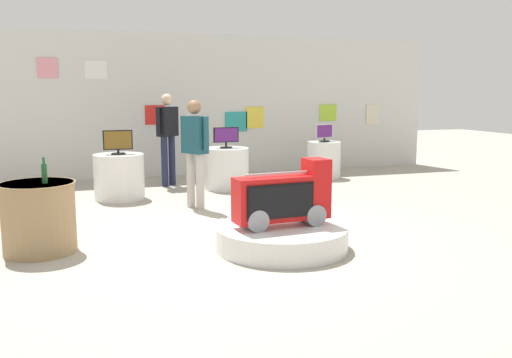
% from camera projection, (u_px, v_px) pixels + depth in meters
% --- Properties ---
extents(ground_plane, '(30.00, 30.00, 0.00)m').
position_uv_depth(ground_plane, '(234.00, 239.00, 6.43)').
color(ground_plane, '#A8A091').
extents(back_wall_display, '(11.77, 0.13, 2.85)m').
position_uv_depth(back_wall_display, '(165.00, 106.00, 11.03)').
color(back_wall_display, silver).
rests_on(back_wall_display, ground).
extents(main_display_pedestal, '(1.45, 1.45, 0.25)m').
position_uv_depth(main_display_pedestal, '(282.00, 237.00, 6.00)').
color(main_display_pedestal, silver).
rests_on(main_display_pedestal, ground).
extents(novelty_firetruck_tv, '(1.09, 0.42, 0.72)m').
position_uv_depth(novelty_firetruck_tv, '(284.00, 200.00, 5.94)').
color(novelty_firetruck_tv, gray).
rests_on(novelty_firetruck_tv, main_display_pedestal).
extents(display_pedestal_left_rear, '(0.65, 0.65, 0.72)m').
position_uv_depth(display_pedestal_left_rear, '(324.00, 160.00, 10.92)').
color(display_pedestal_left_rear, silver).
rests_on(display_pedestal_left_rear, ground).
extents(tv_on_left_rear, '(0.43, 0.22, 0.34)m').
position_uv_depth(tv_on_left_rear, '(325.00, 133.00, 10.83)').
color(tv_on_left_rear, black).
rests_on(tv_on_left_rear, display_pedestal_left_rear).
extents(display_pedestal_center_rear, '(0.79, 0.79, 0.72)m').
position_uv_depth(display_pedestal_center_rear, '(119.00, 177.00, 8.75)').
color(display_pedestal_center_rear, silver).
rests_on(display_pedestal_center_rear, ground).
extents(tv_on_center_rear, '(0.46, 0.22, 0.38)m').
position_uv_depth(tv_on_center_rear, '(118.00, 142.00, 8.66)').
color(tv_on_center_rear, black).
rests_on(tv_on_center_rear, display_pedestal_center_rear).
extents(display_pedestal_right_rear, '(0.80, 0.80, 0.72)m').
position_uv_depth(display_pedestal_right_rear, '(226.00, 168.00, 9.72)').
color(display_pedestal_right_rear, silver).
rests_on(display_pedestal_right_rear, ground).
extents(tv_on_right_rear, '(0.45, 0.22, 0.36)m').
position_uv_depth(tv_on_right_rear, '(226.00, 137.00, 9.62)').
color(tv_on_right_rear, black).
rests_on(tv_on_right_rear, display_pedestal_right_rear).
extents(side_table_round, '(0.78, 0.78, 0.76)m').
position_uv_depth(side_table_round, '(39.00, 217.00, 5.83)').
color(side_table_round, '#9E7F56').
rests_on(side_table_round, ground).
extents(bottle_on_side_table, '(0.06, 0.06, 0.27)m').
position_uv_depth(bottle_on_side_table, '(44.00, 173.00, 5.72)').
color(bottle_on_side_table, '#195926').
rests_on(bottle_on_side_table, side_table_round).
extents(shopper_browsing_near_truck, '(0.37, 0.49, 1.58)m').
position_uv_depth(shopper_browsing_near_truck, '(195.00, 146.00, 7.98)').
color(shopper_browsing_near_truck, '#B2ADA3').
rests_on(shopper_browsing_near_truck, ground).
extents(shopper_browsing_rear, '(0.45, 0.40, 1.66)m').
position_uv_depth(shopper_browsing_rear, '(168.00, 132.00, 9.90)').
color(shopper_browsing_rear, '#1E233F').
rests_on(shopper_browsing_rear, ground).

